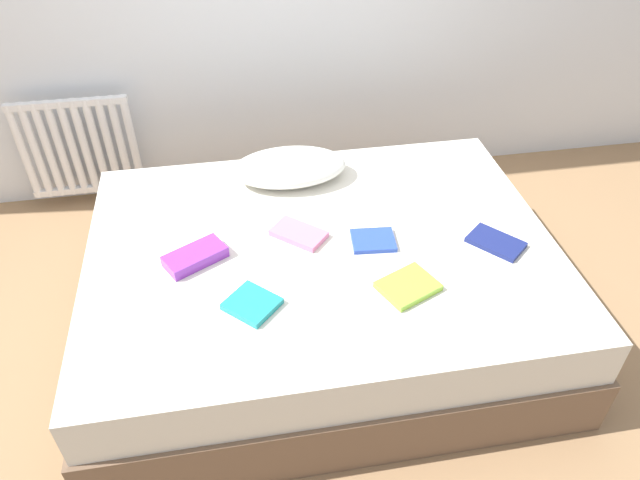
% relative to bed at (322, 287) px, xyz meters
% --- Properties ---
extents(ground_plane, '(8.00, 8.00, 0.00)m').
position_rel_bed_xyz_m(ground_plane, '(0.00, 0.00, -0.25)').
color(ground_plane, '#93704C').
extents(bed, '(2.00, 1.50, 0.50)m').
position_rel_bed_xyz_m(bed, '(0.00, 0.00, 0.00)').
color(bed, brown).
rests_on(bed, ground).
extents(radiator, '(0.64, 0.04, 0.59)m').
position_rel_bed_xyz_m(radiator, '(-1.18, 1.20, 0.13)').
color(radiator, white).
rests_on(radiator, ground).
extents(pillow, '(0.54, 0.32, 0.14)m').
position_rel_bed_xyz_m(pillow, '(-0.07, 0.51, 0.32)').
color(pillow, white).
rests_on(pillow, bed).
extents(textbook_lime, '(0.26, 0.24, 0.03)m').
position_rel_bed_xyz_m(textbook_lime, '(0.28, -0.32, 0.27)').
color(textbook_lime, '#8CC638').
rests_on(textbook_lime, bed).
extents(textbook_blue, '(0.19, 0.16, 0.02)m').
position_rel_bed_xyz_m(textbook_blue, '(0.21, -0.03, 0.26)').
color(textbook_blue, '#2847B7').
rests_on(textbook_blue, bed).
extents(textbook_purple, '(0.28, 0.23, 0.05)m').
position_rel_bed_xyz_m(textbook_purple, '(-0.53, -0.02, 0.28)').
color(textbook_purple, purple).
rests_on(textbook_purple, bed).
extents(textbook_navy, '(0.25, 0.26, 0.02)m').
position_rel_bed_xyz_m(textbook_navy, '(0.72, -0.13, 0.26)').
color(textbook_navy, navy).
rests_on(textbook_navy, bed).
extents(textbook_pink, '(0.26, 0.25, 0.03)m').
position_rel_bed_xyz_m(textbook_pink, '(-0.09, 0.07, 0.27)').
color(textbook_pink, pink).
rests_on(textbook_pink, bed).
extents(textbook_teal, '(0.24, 0.24, 0.03)m').
position_rel_bed_xyz_m(textbook_teal, '(-0.32, -0.32, 0.27)').
color(textbook_teal, teal).
rests_on(textbook_teal, bed).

